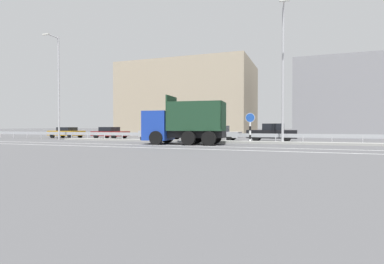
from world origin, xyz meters
TOP-DOWN VIEW (x-y plane):
  - ground_plane at (0.00, 0.00)m, footprint 320.00×320.00m
  - lane_strip_0 at (-0.05, -2.52)m, footprint 51.68×0.16m
  - lane_strip_1 at (-0.05, -5.06)m, footprint 51.68×0.16m
  - median_island at (0.00, 2.36)m, footprint 28.42×1.10m
  - median_guardrail at (0.00, 3.58)m, footprint 51.68×0.09m
  - dump_truck at (-0.86, -0.80)m, footprint 6.46×3.26m
  - median_road_sign at (4.46, 2.36)m, footprint 0.76×0.16m
  - street_lamp_0 at (-15.27, 2.10)m, footprint 0.71×1.84m
  - street_lamp_1 at (7.01, 2.27)m, footprint 0.72×2.00m
  - parked_car_0 at (-18.10, 6.29)m, footprint 4.41×1.94m
  - parked_car_1 at (-11.98, 6.42)m, footprint 4.17×2.26m
  - parked_car_2 at (-5.42, 6.25)m, footprint 4.63×1.94m
  - parked_car_3 at (0.55, 6.19)m, footprint 4.80×2.05m
  - parked_car_4 at (5.87, 6.17)m, footprint 4.43×1.98m
  - background_building_0 at (-8.30, 22.28)m, footprint 19.58×12.95m
  - background_building_1 at (15.90, 19.56)m, footprint 17.10×8.78m

SIDE VIEW (x-z plane):
  - ground_plane at x=0.00m, z-range 0.00..0.00m
  - lane_strip_0 at x=-0.05m, z-range 0.00..0.01m
  - lane_strip_1 at x=-0.05m, z-range 0.00..0.01m
  - median_island at x=0.00m, z-range 0.00..0.18m
  - median_guardrail at x=0.00m, z-range 0.18..0.96m
  - parked_car_0 at x=-18.10m, z-range 0.03..1.31m
  - parked_car_1 at x=-11.98m, z-range 0.02..1.33m
  - parked_car_3 at x=0.55m, z-range 0.00..1.45m
  - parked_car_2 at x=-5.42m, z-range -0.01..1.50m
  - parked_car_4 at x=5.87m, z-range -0.01..1.63m
  - median_road_sign at x=4.46m, z-range 0.08..2.56m
  - dump_truck at x=-0.86m, z-range -0.54..3.20m
  - background_building_1 at x=15.90m, z-range 0.00..9.57m
  - background_building_0 at x=-8.30m, z-range 0.00..11.00m
  - street_lamp_0 at x=-15.27m, z-range 0.45..11.10m
  - street_lamp_1 at x=7.01m, z-range 0.47..11.23m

